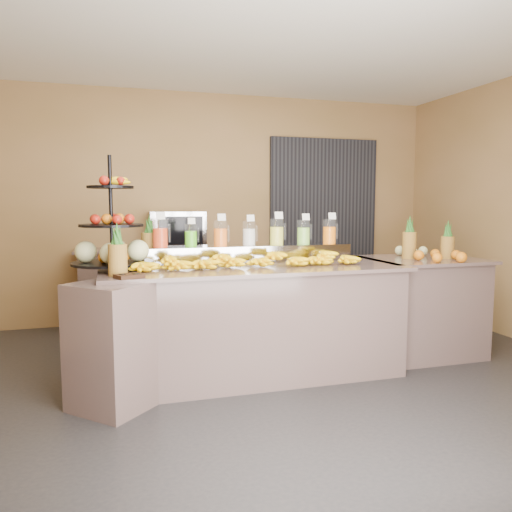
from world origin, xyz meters
name	(u,v)px	position (x,y,z in m)	size (l,w,h in m)	color
ground	(264,385)	(0.00, 0.00, 0.00)	(6.00, 6.00, 0.00)	black
room_envelope	(258,157)	(0.19, 0.79, 1.88)	(6.04, 5.02, 2.82)	olive
buffet_counter	(242,322)	(-0.12, 0.26, 0.47)	(2.75, 1.25, 0.93)	gray
right_counter	(420,306)	(1.70, 0.40, 0.47)	(1.08, 0.88, 0.93)	gray
back_ledge	(209,284)	(0.00, 2.25, 0.47)	(3.10, 0.55, 0.93)	gray
pitcher_tray	(249,254)	(0.04, 0.58, 1.01)	(1.85, 0.30, 0.15)	gray
juice_pitcher_orange_a	(160,235)	(-0.74, 0.58, 1.19)	(0.13, 0.13, 0.31)	silver
juice_pitcher_green	(191,236)	(-0.48, 0.58, 1.17)	(0.11, 0.11, 0.26)	silver
juice_pitcher_orange_b	(220,235)	(-0.22, 0.58, 1.18)	(0.12, 0.13, 0.29)	silver
juice_pitcher_milk	(249,235)	(0.04, 0.58, 1.18)	(0.12, 0.12, 0.28)	silver
juice_pitcher_lemon	(277,233)	(0.30, 0.58, 1.18)	(0.13, 0.13, 0.31)	silver
juice_pitcher_lime	(303,233)	(0.56, 0.58, 1.18)	(0.12, 0.12, 0.29)	silver
juice_pitcher_orange_c	(329,233)	(0.82, 0.58, 1.18)	(0.12, 0.13, 0.30)	silver
banana_heap	(248,259)	(-0.06, 0.25, 1.00)	(1.93, 0.17, 0.16)	yellow
fruit_stand	(118,240)	(-1.09, 0.41, 1.16)	(0.73, 0.73, 0.90)	black
condiment_caddy	(129,276)	(-1.03, -0.11, 0.94)	(0.18, 0.14, 0.03)	black
pineapple_left_a	(118,256)	(-1.10, 0.02, 1.07)	(0.14, 0.14, 0.39)	brown
pineapple_left_b	(150,245)	(-0.82, 0.71, 1.09)	(0.14, 0.14, 0.43)	brown
right_fruit_pile	(433,251)	(1.73, 0.27, 1.01)	(0.48, 0.46, 0.25)	brown
oven_warmer	(178,229)	(-0.38, 2.25, 1.14)	(0.64, 0.45, 0.43)	gray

